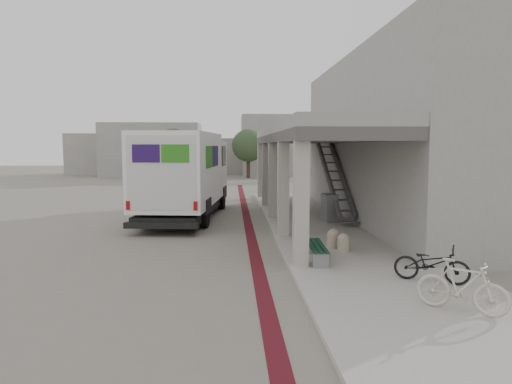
{
  "coord_description": "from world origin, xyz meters",
  "views": [
    {
      "loc": [
        0.32,
        -15.01,
        3.21
      ],
      "look_at": [
        1.17,
        0.71,
        1.6
      ],
      "focal_mm": 32.0,
      "sensor_mm": 36.0,
      "label": 1
    }
  ],
  "objects": [
    {
      "name": "tree_right",
      "position": [
        10.0,
        29.0,
        3.18
      ],
      "size": [
        3.2,
        3.2,
        4.8
      ],
      "color": "#38281C",
      "rests_on": "ground"
    },
    {
      "name": "ground",
      "position": [
        0.0,
        0.0,
        0.0
      ],
      "size": [
        120.0,
        120.0,
        0.0
      ],
      "primitive_type": "plane",
      "color": "slate",
      "rests_on": "ground"
    },
    {
      "name": "tree_mid",
      "position": [
        2.0,
        30.0,
        3.18
      ],
      "size": [
        3.2,
        3.2,
        4.8
      ],
      "color": "#38281C",
      "rests_on": "ground"
    },
    {
      "name": "bike_lane_stripe",
      "position": [
        1.0,
        2.0,
        0.01
      ],
      "size": [
        0.35,
        40.0,
        0.01
      ],
      "primitive_type": "cube",
      "color": "#4E0F18",
      "rests_on": "ground"
    },
    {
      "name": "transit_building",
      "position": [
        6.83,
        4.5,
        3.4
      ],
      "size": [
        7.6,
        17.0,
        7.0
      ],
      "color": "gray",
      "rests_on": "ground"
    },
    {
      "name": "bollard_near",
      "position": [
        3.4,
        -1.58,
        0.42
      ],
      "size": [
        0.39,
        0.39,
        0.59
      ],
      "color": "gray",
      "rests_on": "sidewalk"
    },
    {
      "name": "bollard_far",
      "position": [
        3.59,
        -2.04,
        0.39
      ],
      "size": [
        0.36,
        0.36,
        0.54
      ],
      "color": "tan",
      "rests_on": "sidewalk"
    },
    {
      "name": "utility_cabinet",
      "position": [
        4.3,
        3.12,
        0.69
      ],
      "size": [
        0.6,
        0.75,
        1.14
      ],
      "primitive_type": "cube",
      "rotation": [
        0.0,
        0.0,
        0.14
      ],
      "color": "gray",
      "rests_on": "sidewalk"
    },
    {
      "name": "tree_left",
      "position": [
        -5.0,
        28.0,
        3.18
      ],
      "size": [
        3.2,
        3.2,
        4.8
      ],
      "color": "#38281C",
      "rests_on": "ground"
    },
    {
      "name": "bench",
      "position": [
        2.6,
        -3.07,
        0.43
      ],
      "size": [
        0.48,
        1.86,
        0.43
      ],
      "rotation": [
        0.0,
        0.0,
        -0.04
      ],
      "color": "gray",
      "rests_on": "sidewalk"
    },
    {
      "name": "sidewalk",
      "position": [
        4.0,
        0.0,
        0.06
      ],
      "size": [
        4.4,
        28.0,
        0.12
      ],
      "primitive_type": "cube",
      "color": "#9F988F",
      "rests_on": "ground"
    },
    {
      "name": "distant_backdrop",
      "position": [
        -2.84,
        35.89,
        2.7
      ],
      "size": [
        28.0,
        10.0,
        6.5
      ],
      "color": "gray",
      "rests_on": "ground"
    },
    {
      "name": "bicycle_cream",
      "position": [
        4.58,
        -7.01,
        0.61
      ],
      "size": [
        1.58,
        1.39,
        0.99
      ],
      "primitive_type": "imported",
      "rotation": [
        0.0,
        0.0,
        0.9
      ],
      "color": "beige",
      "rests_on": "sidewalk"
    },
    {
      "name": "bicycle_black",
      "position": [
        4.84,
        -5.15,
        0.55
      ],
      "size": [
        1.71,
        1.28,
        0.86
      ],
      "primitive_type": "imported",
      "rotation": [
        0.0,
        0.0,
        1.08
      ],
      "color": "black",
      "rests_on": "sidewalk"
    },
    {
      "name": "fedex_truck",
      "position": [
        -1.71,
        5.17,
        1.99
      ],
      "size": [
        3.6,
        8.99,
        3.74
      ],
      "rotation": [
        0.0,
        0.0,
        -0.11
      ],
      "color": "black",
      "rests_on": "ground"
    }
  ]
}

